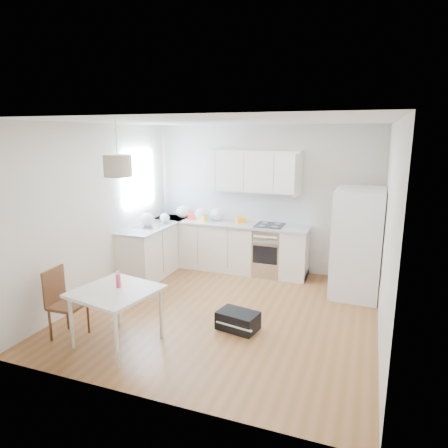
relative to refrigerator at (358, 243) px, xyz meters
name	(u,v)px	position (x,y,z in m)	size (l,w,h in m)	color
floor	(225,312)	(-1.74, -1.34, -0.86)	(4.20, 4.20, 0.00)	brown
ceiling	(225,121)	(-1.74, -1.34, 1.84)	(4.20, 4.20, 0.00)	white
wall_back	(264,199)	(-1.74, 0.76, 0.49)	(4.20, 4.20, 0.00)	silver
wall_left	(99,212)	(-3.84, -1.34, 0.49)	(4.20, 4.20, 0.00)	silver
wall_right	(388,235)	(0.36, -1.34, 0.49)	(4.20, 4.20, 0.00)	silver
window_glassblock	(139,178)	(-3.83, -0.19, 0.89)	(0.02, 1.00, 1.00)	#BFE0F9
cabinets_back	(228,247)	(-2.34, 0.46, -0.42)	(3.00, 0.60, 0.88)	white
cabinets_left	(157,249)	(-3.54, -0.14, -0.42)	(0.60, 1.80, 0.88)	white
counter_back	(228,223)	(-2.34, 0.46, 0.04)	(3.02, 0.64, 0.04)	#A3A5A8
counter_left	(156,225)	(-3.54, -0.14, 0.04)	(0.64, 1.82, 0.04)	#A3A5A8
backsplash_back	(233,204)	(-2.34, 0.75, 0.35)	(3.00, 0.01, 0.58)	white
backsplash_left	(141,207)	(-3.84, -0.14, 0.35)	(0.01, 1.80, 0.58)	white
upper_cabinets	(254,171)	(-1.89, 0.60, 1.01)	(1.70, 0.32, 0.75)	white
range_oven	(269,251)	(-1.54, 0.46, -0.42)	(0.50, 0.61, 0.88)	#BCBEC1
sink	(154,225)	(-3.54, -0.19, 0.05)	(0.50, 0.80, 0.16)	#BCBEC1
refrigerator	(358,243)	(0.00, 0.00, 0.00)	(0.83, 0.86, 1.73)	white
dining_table	(116,296)	(-2.67, -2.63, -0.23)	(1.05, 1.05, 0.71)	beige
dining_chair	(68,304)	(-3.35, -2.71, -0.41)	(0.38, 0.38, 0.90)	#472215
drink_bottle	(118,279)	(-2.69, -2.55, -0.05)	(0.06, 0.06, 0.21)	#E23F67
gym_bag	(238,321)	(-1.40, -1.77, -0.74)	(0.52, 0.34, 0.24)	black
pendant_lamp	(118,166)	(-2.65, -2.48, 1.32)	(0.33, 0.33, 0.25)	#B3A88A
grocery_bag_a	(183,212)	(-3.32, 0.53, 0.18)	(0.27, 0.23, 0.24)	white
grocery_bag_b	(201,214)	(-2.88, 0.44, 0.18)	(0.26, 0.22, 0.24)	white
grocery_bag_c	(217,214)	(-2.59, 0.52, 0.18)	(0.27, 0.23, 0.24)	white
grocery_bag_d	(165,218)	(-3.47, 0.06, 0.14)	(0.19, 0.16, 0.17)	white
grocery_bag_e	(147,219)	(-3.60, -0.34, 0.18)	(0.27, 0.23, 0.24)	white
snack_orange	(241,220)	(-2.10, 0.50, 0.12)	(0.17, 0.11, 0.12)	orange
snack_yellow	(203,218)	(-2.83, 0.39, 0.11)	(0.16, 0.10, 0.11)	yellow
snack_red	(192,216)	(-3.10, 0.47, 0.11)	(0.16, 0.10, 0.11)	red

